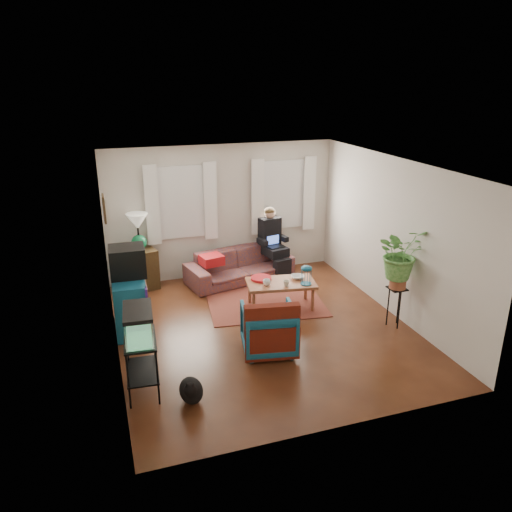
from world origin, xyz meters
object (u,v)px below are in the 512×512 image
object	(u,v)px
side_table	(141,269)
plant_stand	(395,307)
coffee_table	(281,295)
armchair	(268,327)
aquarium_stand	(142,366)
sofa	(240,261)
dresser	(130,304)

from	to	relation	value
side_table	plant_stand	xyz separation A→B (m)	(3.68, -2.83, -0.05)
side_table	coffee_table	xyz separation A→B (m)	(2.18, -1.64, -0.14)
side_table	armchair	world-z (taller)	armchair
aquarium_stand	coffee_table	bearing A→B (deg)	39.24
sofa	armchair	distance (m)	2.71
armchair	dresser	bearing A→B (deg)	-25.18
aquarium_stand	plant_stand	size ratio (longest dim) A/B	1.17
dresser	coffee_table	distance (m)	2.53
side_table	coffee_table	bearing A→B (deg)	-36.87
sofa	dresser	size ratio (longest dim) A/B	2.13
side_table	dresser	bearing A→B (deg)	-101.90
side_table	aquarium_stand	size ratio (longest dim) A/B	0.99
side_table	coffee_table	world-z (taller)	side_table
armchair	side_table	bearing A→B (deg)	-52.56
coffee_table	plant_stand	world-z (taller)	plant_stand
plant_stand	armchair	bearing A→B (deg)	-177.64
sofa	aquarium_stand	size ratio (longest dim) A/B	2.70
dresser	aquarium_stand	size ratio (longest dim) A/B	1.26
aquarium_stand	plant_stand	bearing A→B (deg)	12.39
sofa	coffee_table	world-z (taller)	sofa
side_table	aquarium_stand	bearing A→B (deg)	-95.89
side_table	sofa	bearing A→B (deg)	-7.34
side_table	aquarium_stand	world-z (taller)	aquarium_stand
side_table	plant_stand	distance (m)	4.64
armchair	coffee_table	world-z (taller)	armchair
dresser	coffee_table	bearing A→B (deg)	1.43
coffee_table	plant_stand	distance (m)	1.92
aquarium_stand	armchair	world-z (taller)	aquarium_stand
sofa	plant_stand	world-z (taller)	sofa
coffee_table	plant_stand	bearing A→B (deg)	-29.11
aquarium_stand	coffee_table	xyz separation A→B (m)	(2.53, 1.75, -0.14)
aquarium_stand	armchair	distance (m)	1.91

